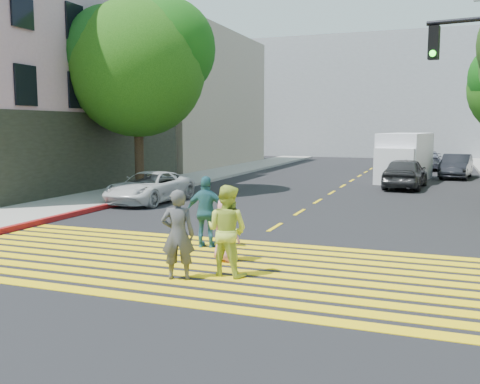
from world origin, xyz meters
The scene contains 18 objects.
ground centered at (0.00, 0.00, 0.00)m, with size 120.00×120.00×0.00m, color black.
sidewalk_left centered at (-8.50, 22.00, 0.07)m, with size 3.00×40.00×0.15m, color gray.
curb_red centered at (-6.90, 6.00, 0.08)m, with size 0.20×8.00×0.16m, color maroon.
crosswalk centered at (0.00, 1.28, 0.01)m, with size 13.40×5.30×0.01m.
lane_line centered at (0.00, 22.50, 0.01)m, with size 0.12×34.40×0.01m.
building_left_pink centered at (-16.00, 12.00, 4.58)m, with size 12.10×14.10×11.00m.
building_left_tan centered at (-16.00, 28.00, 5.00)m, with size 12.00×16.00×10.00m, color tan.
backdrop_block centered at (0.00, 48.00, 6.00)m, with size 30.00×8.00×12.00m, color gray.
tree_left centered at (-8.07, 11.94, 5.86)m, with size 7.82×7.76×8.69m.
pedestrian_man centered at (-0.20, 0.08, 0.89)m, with size 0.65×0.43×1.78m, color #434344.
pedestrian_woman centered at (0.59, 0.67, 0.91)m, with size 0.89×0.69×1.83m, color #B6C940.
pedestrian_child centered at (0.14, 1.72, 0.71)m, with size 0.69×0.45×1.41m, color #D07D96.
pedestrian_extra centered at (-0.82, 2.83, 0.89)m, with size 1.04×0.43×1.78m, color #28626F.
white_sedan centered at (-6.18, 9.37, 0.61)m, with size 2.02×4.38×1.22m, color silver.
dark_car_near centered at (3.00, 18.04, 0.75)m, with size 1.77×4.41×1.50m, color #242426.
silver_car centered at (3.79, 30.62, 0.66)m, with size 1.84×4.53×1.31m, color slate.
dark_car_parked centered at (5.48, 24.57, 0.70)m, with size 1.48×4.24×1.40m, color black.
white_van centered at (2.73, 21.56, 1.25)m, with size 2.85×5.82×2.63m.
Camera 1 is at (4.48, -9.05, 2.96)m, focal length 40.00 mm.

